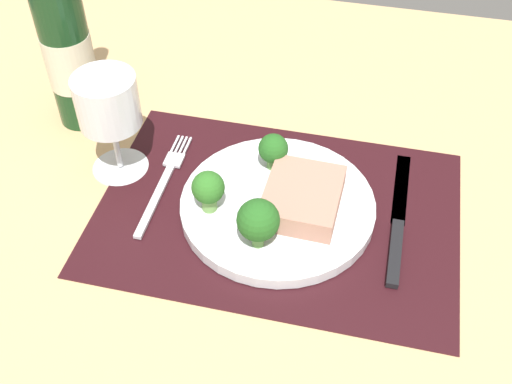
# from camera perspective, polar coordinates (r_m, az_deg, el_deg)

# --- Properties ---
(ground_plane) EXTENTS (1.40, 1.10, 0.03)m
(ground_plane) POSITION_cam_1_polar(r_m,az_deg,el_deg) (0.81, 1.92, -2.54)
(ground_plane) COLOR tan
(placemat) EXTENTS (0.45, 0.32, 0.00)m
(placemat) POSITION_cam_1_polar(r_m,az_deg,el_deg) (0.80, 1.95, -1.74)
(placemat) COLOR black
(placemat) RESTS_ON ground_plane
(plate) EXTENTS (0.24, 0.24, 0.02)m
(plate) POSITION_cam_1_polar(r_m,az_deg,el_deg) (0.79, 1.97, -1.28)
(plate) COLOR silver
(plate) RESTS_ON placemat
(steak) EXTENTS (0.09, 0.11, 0.03)m
(steak) POSITION_cam_1_polar(r_m,az_deg,el_deg) (0.77, 4.24, -0.44)
(steak) COLOR tan
(steak) RESTS_ON plate
(broccoli_front_edge) EXTENTS (0.04, 0.04, 0.06)m
(broccoli_front_edge) POSITION_cam_1_polar(r_m,az_deg,el_deg) (0.75, -4.35, 0.29)
(broccoli_front_edge) COLOR #6B994C
(broccoli_front_edge) RESTS_ON plate
(broccoli_near_steak) EXTENTS (0.04, 0.04, 0.05)m
(broccoli_near_steak) POSITION_cam_1_polar(r_m,az_deg,el_deg) (0.81, 1.57, 3.89)
(broccoli_near_steak) COLOR #5B8942
(broccoli_near_steak) RESTS_ON plate
(broccoli_back_left) EXTENTS (0.05, 0.05, 0.07)m
(broccoli_back_left) POSITION_cam_1_polar(r_m,az_deg,el_deg) (0.71, 0.20, -2.62)
(broccoli_back_left) COLOR #5B8942
(broccoli_back_left) RESTS_ON plate
(fork) EXTENTS (0.02, 0.19, 0.01)m
(fork) POSITION_cam_1_polar(r_m,az_deg,el_deg) (0.84, -8.36, 0.92)
(fork) COLOR silver
(fork) RESTS_ON placemat
(knife) EXTENTS (0.02, 0.23, 0.01)m
(knife) POSITION_cam_1_polar(r_m,az_deg,el_deg) (0.79, 12.72, -2.99)
(knife) COLOR black
(knife) RESTS_ON placemat
(wine_bottle) EXTENTS (0.07, 0.07, 0.33)m
(wine_bottle) POSITION_cam_1_polar(r_m,az_deg,el_deg) (0.91, -16.73, 12.33)
(wine_bottle) COLOR #143819
(wine_bottle) RESTS_ON ground_plane
(wine_glass) EXTENTS (0.08, 0.08, 0.15)m
(wine_glass) POSITION_cam_1_polar(r_m,az_deg,el_deg) (0.81, -13.24, 7.49)
(wine_glass) COLOR silver
(wine_glass) RESTS_ON ground_plane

